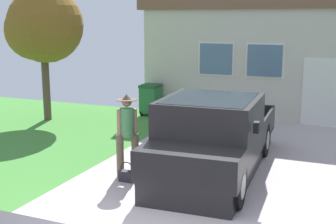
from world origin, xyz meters
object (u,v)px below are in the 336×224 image
Objects in this scene: handbag at (127,175)px; neighbor_tree at (42,27)px; house_with_garage at (308,51)px; wheeled_trash_bin at (151,98)px; pickup_truck at (212,140)px; person_with_hat at (127,131)px.

handbag is 0.10× the size of neighbor_tree.
wheeled_trash_bin is at bearing -143.16° from house_with_garage.
wheeled_trash_bin reaches higher than handbag.
wheeled_trash_bin is (-2.29, 6.09, 0.44)m from handbag.
neighbor_tree is (-6.49, 2.89, 2.22)m from pickup_truck.
person_with_hat is at bearing -105.49° from house_with_garage.
handbag is 7.00m from neighbor_tree.
handbag is at bearing -109.62° from person_with_hat.
neighbor_tree is at bearing -141.95° from wheeled_trash_bin.
house_with_garage reaches higher than person_with_hat.
pickup_truck is 2.95× the size of person_with_hat.
neighbor_tree reaches higher than person_with_hat.
wheeled_trash_bin is (-3.76, 5.03, -0.19)m from pickup_truck.
handbag is at bearing -104.27° from house_with_garage.
person_with_hat is (-1.60, -0.76, 0.19)m from pickup_truck.
person_with_hat is 4.19× the size of handbag.
person_with_hat is 0.41× the size of neighbor_tree.
pickup_truck is 4.87× the size of wheeled_trash_bin.
neighbor_tree is at bearing 141.81° from handbag.
pickup_truck is at bearing 35.89° from handbag.
pickup_truck is at bearing -18.14° from person_with_hat.
pickup_truck is at bearing -96.54° from house_with_garage.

